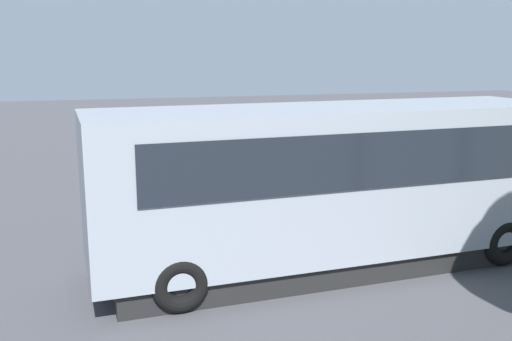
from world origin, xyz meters
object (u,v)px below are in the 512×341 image
at_px(spectator_right, 238,189).
at_px(spectator_far_left, 365,184).
at_px(spectator_far_right, 194,194).
at_px(stunt_motorcycle, 215,160).
at_px(tour_bus, 332,188).
at_px(parked_motorcycle_silver, 390,209).
at_px(spectator_left, 328,183).
at_px(traffic_cone, 280,171).
at_px(spectator_centre, 286,187).

bearing_deg(spectator_right, spectator_far_left, 173.06).
relative_size(spectator_far_right, stunt_motorcycle, 0.91).
height_order(tour_bus, parked_motorcycle_silver, tour_bus).
distance_m(spectator_far_left, spectator_left, 0.95).
bearing_deg(parked_motorcycle_silver, tour_bus, 38.60).
relative_size(spectator_far_left, parked_motorcycle_silver, 0.82).
relative_size(spectator_far_left, spectator_far_right, 1.02).
bearing_deg(stunt_motorcycle, spectator_far_left, 124.96).
bearing_deg(traffic_cone, spectator_far_right, 52.35).
height_order(spectator_far_right, parked_motorcycle_silver, spectator_far_right).
bearing_deg(spectator_left, spectator_far_right, -2.15).
bearing_deg(stunt_motorcycle, traffic_cone, -156.70).
distance_m(stunt_motorcycle, traffic_cone, 2.78).
height_order(spectator_far_right, stunt_motorcycle, stunt_motorcycle).
distance_m(tour_bus, parked_motorcycle_silver, 3.35).
relative_size(spectator_left, traffic_cone, 2.82).
xyz_separation_m(spectator_centre, traffic_cone, (-1.65, -5.33, -0.77)).
bearing_deg(stunt_motorcycle, tour_bus, 97.40).
xyz_separation_m(spectator_left, parked_motorcycle_silver, (-1.32, 0.78, -0.58)).
bearing_deg(spectator_left, spectator_centre, 10.39).
height_order(spectator_right, traffic_cone, spectator_right).
xyz_separation_m(spectator_right, parked_motorcycle_silver, (-3.62, 0.99, -0.53)).
xyz_separation_m(spectator_right, spectator_far_right, (1.09, 0.09, -0.04)).
xyz_separation_m(spectator_centre, spectator_right, (1.10, -0.44, -0.06)).
distance_m(tour_bus, spectator_centre, 2.58).
height_order(spectator_far_left, stunt_motorcycle, same).
relative_size(tour_bus, spectator_right, 5.62).
bearing_deg(spectator_far_left, stunt_motorcycle, -55.04).
bearing_deg(spectator_far_right, parked_motorcycle_silver, 169.13).
bearing_deg(tour_bus, spectator_far_left, -128.93).
bearing_deg(spectator_centre, spectator_far_left, -178.81).
height_order(spectator_far_left, traffic_cone, spectator_far_left).
distance_m(spectator_far_right, stunt_motorcycle, 4.15).
xyz_separation_m(tour_bus, spectator_far_right, (2.25, -2.87, -0.66)).
distance_m(spectator_far_right, parked_motorcycle_silver, 4.82).
relative_size(tour_bus, spectator_far_left, 5.69).
distance_m(spectator_left, spectator_centre, 1.22).
bearing_deg(spectator_far_right, traffic_cone, -127.65).
bearing_deg(spectator_centre, spectator_left, -169.61).
relative_size(tour_bus, spectator_far_right, 5.80).
distance_m(parked_motorcycle_silver, stunt_motorcycle, 5.89).
distance_m(spectator_far_left, spectator_right, 3.26).
height_order(spectator_left, spectator_centre, spectator_centre).
height_order(spectator_left, stunt_motorcycle, spectator_left).
relative_size(spectator_right, traffic_cone, 2.72).
xyz_separation_m(tour_bus, spectator_right, (1.16, -2.96, -0.63)).
xyz_separation_m(spectator_far_left, parked_motorcycle_silver, (-0.39, 0.60, -0.52)).
distance_m(spectator_far_right, traffic_cone, 6.33).
height_order(tour_bus, spectator_far_right, tour_bus).
height_order(spectator_far_left, spectator_far_right, spectator_far_left).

